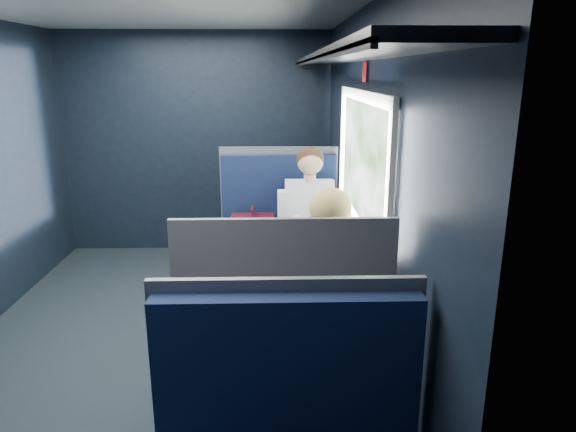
{
  "coord_description": "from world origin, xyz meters",
  "views": [
    {
      "loc": [
        0.81,
        -3.34,
        1.89
      ],
      "look_at": [
        0.9,
        0.0,
        0.95
      ],
      "focal_mm": 32.0,
      "sensor_mm": 36.0,
      "label": 1
    }
  ],
  "objects_px": {
    "seat_bay_far": "(283,355)",
    "seat_row_front": "(278,219)",
    "cup": "(335,225)",
    "man": "(310,220)",
    "table": "(307,256)",
    "woman": "(327,288)",
    "bottle_small": "(346,221)",
    "seat_bay_near": "(278,247)",
    "laptop": "(335,229)"
  },
  "relations": [
    {
      "from": "seat_bay_far",
      "to": "seat_row_front",
      "type": "bearing_deg",
      "value": 90.0
    },
    {
      "from": "seat_row_front",
      "to": "cup",
      "type": "xyz_separation_m",
      "value": [
        0.42,
        -1.45,
        0.37
      ]
    },
    {
      "from": "seat_row_front",
      "to": "cup",
      "type": "bearing_deg",
      "value": -73.96
    },
    {
      "from": "man",
      "to": "cup",
      "type": "bearing_deg",
      "value": -64.57
    },
    {
      "from": "table",
      "to": "woman",
      "type": "relative_size",
      "value": 0.76
    },
    {
      "from": "seat_bay_far",
      "to": "bottle_small",
      "type": "distance_m",
      "value": 1.29
    },
    {
      "from": "man",
      "to": "table",
      "type": "bearing_deg",
      "value": -95.52
    },
    {
      "from": "table",
      "to": "seat_bay_near",
      "type": "xyz_separation_m",
      "value": [
        -0.2,
        0.87,
        -0.24
      ]
    },
    {
      "from": "woman",
      "to": "laptop",
      "type": "distance_m",
      "value": 0.89
    },
    {
      "from": "bottle_small",
      "to": "seat_bay_far",
      "type": "bearing_deg",
      "value": -113.2
    },
    {
      "from": "seat_bay_near",
      "to": "laptop",
      "type": "bearing_deg",
      "value": -60.09
    },
    {
      "from": "man",
      "to": "bottle_small",
      "type": "xyz_separation_m",
      "value": [
        0.23,
        -0.45,
        0.12
      ]
    },
    {
      "from": "bottle_small",
      "to": "woman",
      "type": "bearing_deg",
      "value": -103.58
    },
    {
      "from": "man",
      "to": "laptop",
      "type": "height_order",
      "value": "man"
    },
    {
      "from": "woman",
      "to": "bottle_small",
      "type": "bearing_deg",
      "value": 76.42
    },
    {
      "from": "seat_row_front",
      "to": "laptop",
      "type": "height_order",
      "value": "seat_row_front"
    },
    {
      "from": "woman",
      "to": "laptop",
      "type": "xyz_separation_m",
      "value": [
        0.14,
        0.88,
        0.08
      ]
    },
    {
      "from": "laptop",
      "to": "cup",
      "type": "bearing_deg",
      "value": 83.06
    },
    {
      "from": "table",
      "to": "bottle_small",
      "type": "relative_size",
      "value": 4.55
    },
    {
      "from": "man",
      "to": "seat_row_front",
      "type": "bearing_deg",
      "value": 102.83
    },
    {
      "from": "table",
      "to": "seat_bay_far",
      "type": "distance_m",
      "value": 0.93
    },
    {
      "from": "table",
      "to": "seat_bay_near",
      "type": "distance_m",
      "value": 0.93
    },
    {
      "from": "woman",
      "to": "seat_bay_near",
      "type": "bearing_deg",
      "value": 99.43
    },
    {
      "from": "bottle_small",
      "to": "cup",
      "type": "xyz_separation_m",
      "value": [
        -0.06,
        0.11,
        -0.06
      ]
    },
    {
      "from": "seat_bay_near",
      "to": "bottle_small",
      "type": "xyz_separation_m",
      "value": [
        0.49,
        -0.63,
        0.41
      ]
    },
    {
      "from": "table",
      "to": "seat_bay_near",
      "type": "bearing_deg",
      "value": 102.58
    },
    {
      "from": "bottle_small",
      "to": "seat_row_front",
      "type": "bearing_deg",
      "value": 107.19
    },
    {
      "from": "table",
      "to": "laptop",
      "type": "relative_size",
      "value": 2.85
    },
    {
      "from": "table",
      "to": "seat_bay_far",
      "type": "bearing_deg",
      "value": -101.78
    },
    {
      "from": "woman",
      "to": "cup",
      "type": "height_order",
      "value": "woman"
    },
    {
      "from": "seat_bay_far",
      "to": "seat_row_front",
      "type": "xyz_separation_m",
      "value": [
        0.0,
        2.67,
        -0.0
      ]
    },
    {
      "from": "seat_row_front",
      "to": "bottle_small",
      "type": "height_order",
      "value": "seat_row_front"
    },
    {
      "from": "table",
      "to": "seat_row_front",
      "type": "relative_size",
      "value": 0.86
    },
    {
      "from": "seat_bay_near",
      "to": "cup",
      "type": "relative_size",
      "value": 15.17
    },
    {
      "from": "table",
      "to": "cup",
      "type": "height_order",
      "value": "cup"
    },
    {
      "from": "seat_bay_far",
      "to": "woman",
      "type": "relative_size",
      "value": 0.95
    },
    {
      "from": "seat_bay_near",
      "to": "man",
      "type": "xyz_separation_m",
      "value": [
        0.26,
        -0.18,
        0.29
      ]
    },
    {
      "from": "cup",
      "to": "man",
      "type": "bearing_deg",
      "value": 115.43
    },
    {
      "from": "seat_bay_near",
      "to": "laptop",
      "type": "distance_m",
      "value": 0.9
    },
    {
      "from": "man",
      "to": "laptop",
      "type": "xyz_separation_m",
      "value": [
        0.14,
        -0.53,
        0.09
      ]
    },
    {
      "from": "seat_row_front",
      "to": "bottle_small",
      "type": "relative_size",
      "value": 5.28
    },
    {
      "from": "seat_bay_far",
      "to": "cup",
      "type": "relative_size",
      "value": 15.17
    },
    {
      "from": "man",
      "to": "woman",
      "type": "distance_m",
      "value": 1.41
    },
    {
      "from": "laptop",
      "to": "woman",
      "type": "bearing_deg",
      "value": -99.31
    },
    {
      "from": "seat_bay_far",
      "to": "seat_row_front",
      "type": "relative_size",
      "value": 1.09
    },
    {
      "from": "man",
      "to": "cup",
      "type": "xyz_separation_m",
      "value": [
        0.17,
        -0.35,
        0.06
      ]
    },
    {
      "from": "laptop",
      "to": "man",
      "type": "bearing_deg",
      "value": 105.13
    },
    {
      "from": "seat_bay_near",
      "to": "table",
      "type": "bearing_deg",
      "value": -77.42
    },
    {
      "from": "seat_bay_near",
      "to": "bottle_small",
      "type": "relative_size",
      "value": 5.73
    },
    {
      "from": "seat_bay_far",
      "to": "man",
      "type": "distance_m",
      "value": 1.62
    }
  ]
}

